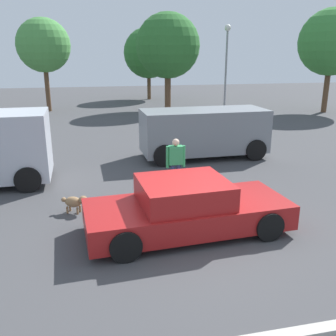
% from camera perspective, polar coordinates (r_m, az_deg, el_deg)
% --- Properties ---
extents(ground_plane, '(80.00, 80.00, 0.00)m').
position_cam_1_polar(ground_plane, '(8.42, 3.54, -10.06)').
color(ground_plane, '#424244').
extents(sedan_foreground, '(4.59, 2.14, 1.23)m').
position_cam_1_polar(sedan_foreground, '(8.28, 2.84, -6.20)').
color(sedan_foreground, maroon).
rests_on(sedan_foreground, ground_plane).
extents(dog, '(0.66, 0.43, 0.47)m').
position_cam_1_polar(dog, '(9.62, -14.05, -5.04)').
color(dog, olive).
rests_on(dog, ground_plane).
extents(suv_dark, '(4.73, 2.09, 1.84)m').
position_cam_1_polar(suv_dark, '(14.31, 5.48, 5.63)').
color(suv_dark, gray).
rests_on(suv_dark, ground_plane).
extents(pedestrian, '(0.57, 0.25, 1.52)m').
position_cam_1_polar(pedestrian, '(10.78, 1.18, 1.25)').
color(pedestrian, navy).
rests_on(pedestrian, ground_plane).
extents(light_post_mid, '(0.44, 0.44, 5.78)m').
position_cam_1_polar(light_post_mid, '(27.41, 9.00, 17.19)').
color(light_post_mid, gray).
rests_on(light_post_mid, ground_plane).
extents(tree_back_left, '(4.27, 4.27, 6.06)m').
position_cam_1_polar(tree_back_left, '(33.34, -3.00, 17.22)').
color(tree_back_left, brown).
rests_on(tree_back_left, ground_plane).
extents(tree_back_center, '(4.31, 4.31, 6.74)m').
position_cam_1_polar(tree_back_center, '(27.76, 23.85, 17.24)').
color(tree_back_center, brown).
rests_on(tree_back_center, ground_plane).
extents(tree_back_right, '(3.56, 3.56, 6.18)m').
position_cam_1_polar(tree_back_right, '(27.38, -18.57, 17.39)').
color(tree_back_right, brown).
rests_on(tree_back_right, ground_plane).
extents(tree_far_right, '(4.37, 4.37, 6.56)m').
position_cam_1_polar(tree_far_right, '(26.52, -0.04, 18.23)').
color(tree_far_right, brown).
rests_on(tree_far_right, ground_plane).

